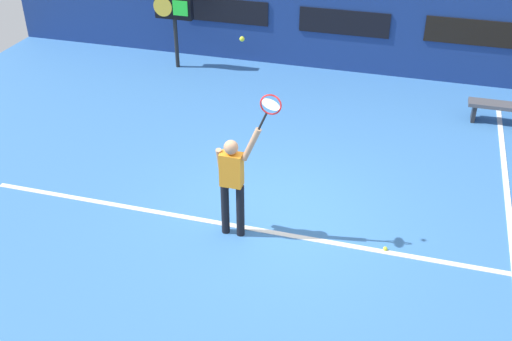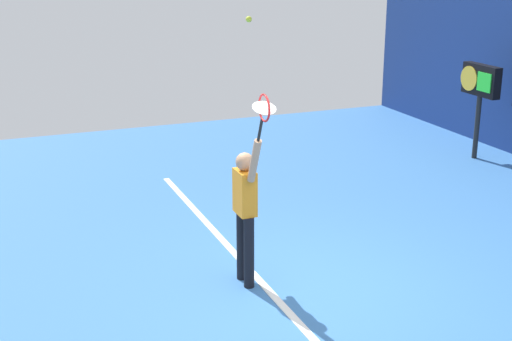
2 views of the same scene
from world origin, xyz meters
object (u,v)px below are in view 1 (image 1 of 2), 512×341
tennis_ball (242,39)px  court_bench (502,109)px  spare_ball (385,249)px  scoreboard_clock (174,10)px  tennis_racket (270,107)px  tennis_player (232,180)px

tennis_ball → court_bench: size_ratio=0.05×
court_bench → spare_ball: 5.33m
scoreboard_clock → spare_ball: (5.88, -5.99, -1.43)m
court_bench → tennis_ball: bearing=-128.0°
scoreboard_clock → spare_ball: bearing=-45.5°
tennis_ball → court_bench: bearing=52.0°
tennis_racket → court_bench: (3.70, 5.20, -1.99)m
tennis_player → spare_ball: tennis_player is taller
tennis_player → scoreboard_clock: size_ratio=1.06×
spare_ball → tennis_ball: bearing=-173.6°
tennis_player → court_bench: 6.76m
tennis_racket → tennis_ball: (-0.39, -0.02, 0.94)m
tennis_player → court_bench: bearing=50.6°
tennis_racket → scoreboard_clock: tennis_racket is taller
tennis_player → scoreboard_clock: tennis_player is taller
tennis_ball → tennis_racket: bearing=3.0°
tennis_racket → scoreboard_clock: size_ratio=0.33×
tennis_ball → spare_ball: tennis_ball is taller
court_bench → spare_ball: court_bench is taller
tennis_player → scoreboard_clock: (-3.49, 6.21, 0.45)m
scoreboard_clock → tennis_racket: bearing=-56.8°
scoreboard_clock → spare_ball: size_ratio=27.34×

